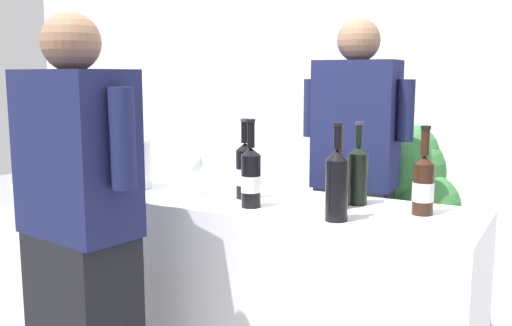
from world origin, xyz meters
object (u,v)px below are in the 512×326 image
object	(u,v)px
wine_bottle_1	(96,151)
wine_glass	(195,167)
wine_bottle_3	(358,173)
wine_bottle_6	(423,184)
wine_bottle_2	(245,170)
wine_bottle_0	(337,183)
potted_shrub	(412,197)
wine_bottle_4	(251,176)
ice_bucket	(129,163)
person_server	(354,198)
person_guest	(82,261)
wine_bottle_5	(338,177)

from	to	relation	value
wine_bottle_1	wine_glass	distance (m)	0.70
wine_bottle_3	wine_bottle_6	bearing A→B (deg)	-9.16
wine_bottle_1	wine_bottle_2	bearing A→B (deg)	-4.73
wine_bottle_0	potted_shrub	world-z (taller)	wine_bottle_0
wine_bottle_4	ice_bucket	distance (m)	0.66
wine_bottle_4	wine_bottle_6	distance (m)	0.63
wine_bottle_1	person_server	xyz separation A→B (m)	(1.13, 0.60, -0.23)
wine_glass	potted_shrub	xyz separation A→B (m)	(0.64, 1.10, -0.27)
wine_bottle_3	person_guest	world-z (taller)	person_guest
wine_bottle_1	wine_bottle_6	size ratio (longest dim) A/B	1.11
potted_shrub	person_guest	bearing A→B (deg)	-113.27
wine_bottle_5	potted_shrub	xyz separation A→B (m)	(0.03, 1.03, -0.26)
potted_shrub	wine_bottle_0	bearing A→B (deg)	-88.23
potted_shrub	wine_bottle_5	bearing A→B (deg)	-91.67
wine_bottle_6	person_guest	distance (m)	1.24
wine_bottle_0	person_guest	bearing A→B (deg)	-148.74
wine_bottle_2	wine_bottle_3	world-z (taller)	wine_bottle_2
wine_bottle_1	person_server	size ratio (longest dim) A/B	0.21
wine_bottle_2	wine_glass	world-z (taller)	wine_bottle_2
wine_bottle_3	wine_bottle_2	bearing A→B (deg)	-164.79
wine_glass	ice_bucket	distance (m)	0.34
ice_bucket	wine_bottle_1	bearing A→B (deg)	157.29
wine_glass	wine_bottle_1	bearing A→B (deg)	169.74
wine_bottle_2	wine_glass	bearing A→B (deg)	-167.02
wine_bottle_0	wine_bottle_1	distance (m)	1.38
wine_glass	wine_bottle_5	bearing A→B (deg)	7.04
wine_bottle_3	person_server	xyz separation A→B (m)	(-0.21, 0.55, -0.23)
wine_glass	wine_bottle_0	bearing A→B (deg)	-9.26
wine_bottle_4	wine_bottle_5	world-z (taller)	wine_bottle_4
person_server	person_guest	size ratio (longest dim) A/B	1.04
wine_bottle_0	wine_glass	xyz separation A→B (m)	(-0.68, 0.11, -0.01)
wine_glass	ice_bucket	size ratio (longest dim) A/B	0.83
ice_bucket	person_guest	bearing A→B (deg)	-64.39
wine_bottle_1	potted_shrub	bearing A→B (deg)	36.39
wine_bottle_4	ice_bucket	bearing A→B (deg)	175.14
wine_bottle_1	wine_bottle_3	size ratio (longest dim) A/B	1.10
wine_bottle_6	wine_glass	distance (m)	0.92
wine_bottle_0	wine_bottle_2	xyz separation A→B (m)	(-0.46, 0.16, -0.02)
wine_bottle_1	person_guest	xyz separation A→B (m)	(0.61, -0.69, -0.26)
wine_bottle_3	potted_shrub	xyz separation A→B (m)	(-0.02, 0.93, -0.27)
person_guest	wine_bottle_4	bearing A→B (deg)	51.38
wine_bottle_2	wine_bottle_5	distance (m)	0.40
ice_bucket	person_guest	size ratio (longest dim) A/B	0.13
ice_bucket	wine_bottle_6	bearing A→B (deg)	6.66
wine_bottle_1	wine_glass	size ratio (longest dim) A/B	1.95
wine_bottle_4	wine_bottle_5	distance (m)	0.33
wine_bottle_4	wine_bottle_6	world-z (taller)	wine_bottle_4
ice_bucket	person_guest	world-z (taller)	person_guest
wine_bottle_0	wine_bottle_5	distance (m)	0.20
wine_bottle_6	person_guest	xyz separation A→B (m)	(-0.99, -0.70, -0.25)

